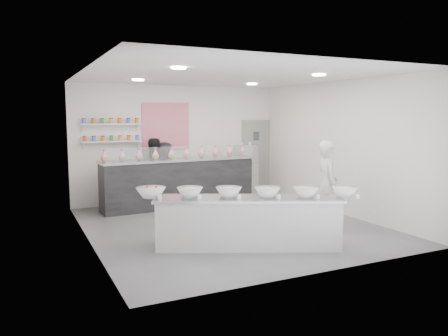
# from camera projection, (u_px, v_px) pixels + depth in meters

# --- Properties ---
(floor) EXTENTS (6.00, 6.00, 0.00)m
(floor) POSITION_uv_depth(u_px,v_px,m) (229.00, 225.00, 8.89)
(floor) COLOR #515156
(floor) RESTS_ON ground
(ceiling) EXTENTS (6.00, 6.00, 0.00)m
(ceiling) POSITION_uv_depth(u_px,v_px,m) (229.00, 75.00, 8.54)
(ceiling) COLOR white
(ceiling) RESTS_ON floor
(back_wall) EXTENTS (5.50, 0.00, 5.50)m
(back_wall) POSITION_uv_depth(u_px,v_px,m) (179.00, 143.00, 11.40)
(back_wall) COLOR white
(back_wall) RESTS_ON floor
(left_wall) EXTENTS (0.00, 6.00, 6.00)m
(left_wall) POSITION_uv_depth(u_px,v_px,m) (86.00, 157.00, 7.54)
(left_wall) COLOR white
(left_wall) RESTS_ON floor
(right_wall) EXTENTS (0.00, 6.00, 6.00)m
(right_wall) POSITION_uv_depth(u_px,v_px,m) (338.00, 148.00, 9.89)
(right_wall) COLOR white
(right_wall) RESTS_ON floor
(back_door) EXTENTS (0.88, 0.04, 2.10)m
(back_door) POSITION_uv_depth(u_px,v_px,m) (256.00, 157.00, 12.41)
(back_door) COLOR gray
(back_door) RESTS_ON floor
(pattern_panel) EXTENTS (1.25, 0.03, 1.20)m
(pattern_panel) POSITION_uv_depth(u_px,v_px,m) (166.00, 126.00, 11.18)
(pattern_panel) COLOR #D4003A
(pattern_panel) RESTS_ON back_wall
(jar_shelf_lower) EXTENTS (1.45, 0.22, 0.04)m
(jar_shelf_lower) POSITION_uv_depth(u_px,v_px,m) (112.00, 141.00, 10.56)
(jar_shelf_lower) COLOR silver
(jar_shelf_lower) RESTS_ON back_wall
(jar_shelf_upper) EXTENTS (1.45, 0.22, 0.04)m
(jar_shelf_upper) POSITION_uv_depth(u_px,v_px,m) (111.00, 124.00, 10.51)
(jar_shelf_upper) COLOR silver
(jar_shelf_upper) RESTS_ON back_wall
(preserve_jars) EXTENTS (1.45, 0.10, 0.56)m
(preserve_jars) POSITION_uv_depth(u_px,v_px,m) (111.00, 130.00, 10.50)
(preserve_jars) COLOR #F44F15
(preserve_jars) RESTS_ON jar_shelf_lower
(downlight_0) EXTENTS (0.24, 0.24, 0.02)m
(downlight_0) POSITION_uv_depth(u_px,v_px,m) (179.00, 68.00, 7.05)
(downlight_0) COLOR white
(downlight_0) RESTS_ON ceiling
(downlight_1) EXTENTS (0.24, 0.24, 0.02)m
(downlight_1) POSITION_uv_depth(u_px,v_px,m) (319.00, 75.00, 8.24)
(downlight_1) COLOR white
(downlight_1) RESTS_ON ceiling
(downlight_2) EXTENTS (0.24, 0.24, 0.02)m
(downlight_2) POSITION_uv_depth(u_px,v_px,m) (138.00, 80.00, 9.38)
(downlight_2) COLOR white
(downlight_2) RESTS_ON ceiling
(downlight_3) EXTENTS (0.24, 0.24, 0.02)m
(downlight_3) POSITION_uv_depth(u_px,v_px,m) (252.00, 84.00, 10.57)
(downlight_3) COLOR white
(downlight_3) RESTS_ON ceiling
(prep_counter) EXTENTS (3.15, 1.96, 0.85)m
(prep_counter) POSITION_uv_depth(u_px,v_px,m) (248.00, 222.00, 7.36)
(prep_counter) COLOR #BAB9B4
(prep_counter) RESTS_ON floor
(back_bar) EXTENTS (3.86, 0.91, 1.19)m
(back_bar) POSITION_uv_depth(u_px,v_px,m) (179.00, 183.00, 10.67)
(back_bar) COLOR black
(back_bar) RESTS_ON floor
(sneeze_guard) EXTENTS (3.77, 0.22, 0.32)m
(sneeze_guard) POSITION_uv_depth(u_px,v_px,m) (185.00, 153.00, 10.29)
(sneeze_guard) COLOR white
(sneeze_guard) RESTS_ON back_bar
(espresso_ledge) EXTENTS (1.28, 0.41, 0.95)m
(espresso_ledge) POSITION_uv_depth(u_px,v_px,m) (235.00, 180.00, 11.99)
(espresso_ledge) COLOR #BAB9B4
(espresso_ledge) RESTS_ON floor
(espresso_machine) EXTENTS (0.59, 0.41, 0.45)m
(espresso_machine) POSITION_uv_depth(u_px,v_px,m) (246.00, 154.00, 12.05)
(espresso_machine) COLOR #93969E
(espresso_machine) RESTS_ON espresso_ledge
(cup_stacks) EXTENTS (0.24, 0.24, 0.31)m
(cup_stacks) POSITION_uv_depth(u_px,v_px,m) (218.00, 157.00, 11.69)
(cup_stacks) COLOR tan
(cup_stacks) RESTS_ON espresso_ledge
(prep_bowls) EXTENTS (3.57, 2.03, 0.17)m
(prep_bowls) POSITION_uv_depth(u_px,v_px,m) (248.00, 192.00, 7.30)
(prep_bowls) COLOR white
(prep_bowls) RESTS_ON prep_counter
(label_cards) EXTENTS (3.31, 0.04, 0.07)m
(label_cards) POSITION_uv_depth(u_px,v_px,m) (275.00, 199.00, 6.97)
(label_cards) COLOR white
(label_cards) RESTS_ON prep_counter
(cookie_bags) EXTENTS (3.77, 0.37, 0.28)m
(cookie_bags) POSITION_uv_depth(u_px,v_px,m) (179.00, 153.00, 10.58)
(cookie_bags) COLOR #FF86DD
(cookie_bags) RESTS_ON back_bar
(woman_prep) EXTENTS (0.59, 0.73, 1.74)m
(woman_prep) POSITION_uv_depth(u_px,v_px,m) (327.00, 185.00, 8.57)
(woman_prep) COLOR silver
(woman_prep) RESTS_ON floor
(staff_left) EXTENTS (0.88, 0.73, 1.67)m
(staff_left) POSITION_uv_depth(u_px,v_px,m) (153.00, 172.00, 10.77)
(staff_left) COLOR black
(staff_left) RESTS_ON floor
(staff_right) EXTENTS (0.80, 0.56, 1.57)m
(staff_right) POSITION_uv_depth(u_px,v_px,m) (165.00, 173.00, 10.91)
(staff_right) COLOR black
(staff_right) RESTS_ON floor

